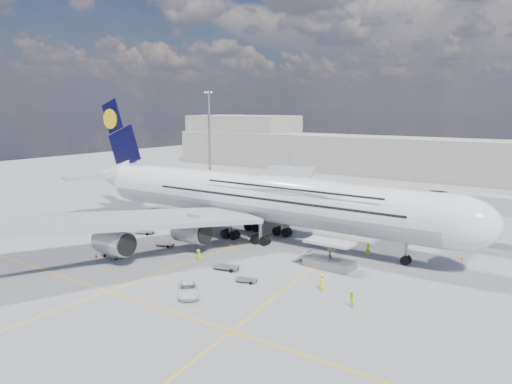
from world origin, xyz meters
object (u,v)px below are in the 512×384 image
Objects in this scene: crew_tug at (198,255)px; cone_wing_left_inner at (234,217)px; dolly_row_c at (113,251)px; airliner at (258,197)px; crew_van at (322,282)px; cone_tail at (98,211)px; cone_wing_left_outer at (266,203)px; dolly_nose_far at (226,267)px; cone_wing_right_inner at (231,245)px; crew_nose at (368,249)px; dolly_row_a at (121,227)px; light_mast at (209,138)px; baggage_tug at (111,251)px; dolly_row_b at (165,244)px; catering_truck_outer at (309,186)px; jet_bridge at (465,207)px; dolly_nose_near at (246,280)px; cone_nose at (462,258)px; service_van at (188,290)px; cargo_loader at (328,258)px; dolly_back at (145,232)px; cone_wing_right_outer at (96,256)px; crew_loader at (351,300)px; catering_truck_inner at (265,199)px; crew_wing at (130,232)px.

crew_tug is 3.09× the size of cone_wing_left_inner.
airliner is at bearing 77.58° from dolly_row_c.
crew_van is at bearing -37.07° from cone_wing_left_inner.
cone_wing_left_outer is at bearing 49.96° from cone_tail.
dolly_nose_far is 11.14m from cone_wing_right_inner.
cone_wing_right_inner is at bearing 164.24° from crew_nose.
dolly_nose_far is (28.98, -6.59, 0.03)m from dolly_row_a.
light_mast is (-40.26, 35.00, 6.34)m from airliner.
dolly_row_a is 4.86× the size of cone_tail.
baggage_tug is 5.93× the size of cone_wing_right_inner.
light_mast is 58.39m from dolly_row_b.
dolly_row_c is 61.46m from catering_truck_outer.
jet_bridge reaches higher than dolly_row_c.
crew_tug is 42.69m from cone_wing_left_outer.
dolly_row_b is at bearing 143.22° from dolly_nose_near.
dolly_nose_far is 33.45m from cone_nose.
service_van reaches higher than dolly_row_a.
cargo_loader is 20.27m from service_van.
cone_wing_left_outer is 0.91× the size of cone_wing_right_inner.
cargo_loader is (-12.99, -18.04, -5.60)m from jet_bridge.
catering_truck_outer is 12.07× the size of cone_tail.
catering_truck_outer is at bearing 107.97° from airliner.
dolly_row_c reaches higher than cone_wing_left_outer.
cone_wing_left_outer is (2.11, 33.44, -0.12)m from dolly_back.
cone_wing_left_outer is (-31.59, 31.46, -1.02)m from cargo_loader.
dolly_nose_far is 19.73m from cone_wing_right_outer.
cone_tail reaches higher than cone_wing_left_outer.
crew_tug is at bearing -123.06° from crew_loader.
jet_bridge is at bearing 6.01° from crew_nose.
baggage_tug reaches higher than dolly_row_b.
catering_truck_inner is 45.28m from cone_nose.
catering_truck_inner is at bearing 107.23° from dolly_row_c.
service_van is (48.44, -60.55, -12.52)m from light_mast.
baggage_tug reaches higher than dolly_nose_far.
dolly_row_c is 5.71× the size of cone_wing_left_inner.
cone_wing_right_outer is at bearing -87.06° from cone_wing_left_outer.
dolly_nose_near is at bearing -53.04° from catering_truck_inner.
light_mast reaches higher than cone_wing_left_outer.
jet_bridge is at bearing 16.39° from service_van.
cone_wing_right_inner reaches higher than dolly_nose_far.
airliner reaches higher than crew_wing.
jet_bridge reaches higher than cone_wing_left_inner.
dolly_row_a is 2.01× the size of crew_wing.
dolly_back is at bearing -156.79° from jet_bridge.
crew_wing reaches higher than dolly_nose_near.
catering_truck_outer reaches higher than crew_nose.
service_van reaches higher than cone_nose.
service_van reaches higher than cone_wing_right_outer.
dolly_row_c is 45.56m from cone_wing_left_outer.
dolly_row_c is at bearing -28.68° from baggage_tug.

